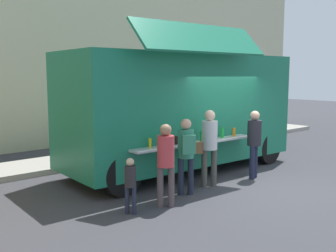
% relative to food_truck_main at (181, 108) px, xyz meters
% --- Properties ---
extents(ground_plane, '(60.00, 60.00, 0.00)m').
position_rel_food_truck_main_xyz_m(ground_plane, '(0.42, -2.27, -1.67)').
color(ground_plane, '#38383D').
extents(food_truck_main, '(6.44, 3.11, 3.70)m').
position_rel_food_truck_main_xyz_m(food_truck_main, '(0.00, 0.00, 0.00)').
color(food_truck_main, '#1A7452').
rests_on(food_truck_main, ground).
extents(trash_bin, '(0.60, 0.60, 0.85)m').
position_rel_food_truck_main_xyz_m(trash_bin, '(3.54, 2.32, -1.24)').
color(trash_bin, '#2C6235').
rests_on(trash_bin, ground).
extents(customer_front_ordering, '(0.56, 0.42, 1.76)m').
position_rel_food_truck_main_xyz_m(customer_front_ordering, '(-0.60, -1.55, -0.62)').
color(customer_front_ordering, '#484741').
rests_on(customer_front_ordering, ground).
extents(customer_mid_with_backpack, '(0.46, 0.53, 1.63)m').
position_rel_food_truck_main_xyz_m(customer_mid_with_backpack, '(-1.45, -1.70, -0.67)').
color(customer_mid_with_backpack, '#1C2436').
rests_on(customer_mid_with_backpack, ground).
extents(customer_rear_waiting, '(0.33, 0.33, 1.62)m').
position_rel_food_truck_main_xyz_m(customer_rear_waiting, '(-2.26, -1.97, -0.70)').
color(customer_rear_waiting, '#504345').
rests_on(customer_rear_waiting, ground).
extents(customer_extra_browsing, '(0.34, 0.34, 1.68)m').
position_rel_food_truck_main_xyz_m(customer_extra_browsing, '(0.76, -1.80, -0.67)').
color(customer_extra_browsing, '#1D2239').
rests_on(customer_extra_browsing, ground).
extents(child_near_queue, '(0.21, 0.21, 1.05)m').
position_rel_food_truck_main_xyz_m(child_near_queue, '(-3.01, -1.86, -1.04)').
color(child_near_queue, '#1F2436').
rests_on(child_near_queue, ground).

